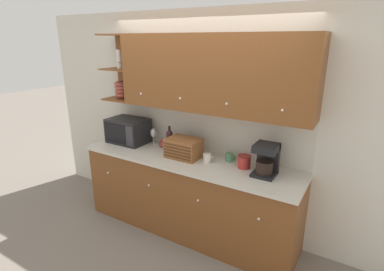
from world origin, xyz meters
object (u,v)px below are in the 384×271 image
(wine_glass, at_px, (153,133))
(storage_canister, at_px, (244,162))
(bread_box, at_px, (184,148))
(bowl_stack_on_counter, at_px, (164,143))
(mug_blue_second, at_px, (230,157))
(wine_bottle, at_px, (170,140))
(mug, at_px, (207,158))
(coffee_maker, at_px, (266,159))
(microwave, at_px, (128,131))

(wine_glass, bearing_deg, storage_canister, -4.81)
(bread_box, xyz_separation_m, storage_canister, (0.71, 0.08, -0.04))
(bowl_stack_on_counter, xyz_separation_m, mug_blue_second, (0.92, -0.01, 0.00))
(wine_bottle, relative_size, bread_box, 0.82)
(wine_glass, xyz_separation_m, bread_box, (0.60, -0.19, -0.03))
(mug, height_order, coffee_maker, coffee_maker)
(wine_bottle, bearing_deg, bowl_stack_on_counter, 149.22)
(bread_box, relative_size, coffee_maker, 1.17)
(wine_glass, bearing_deg, bread_box, -18.01)
(mug, relative_size, storage_canister, 0.71)
(microwave, height_order, bowl_stack_on_counter, microwave)
(bowl_stack_on_counter, xyz_separation_m, mug, (0.71, -0.16, 0.00))
(microwave, bearing_deg, bowl_stack_on_counter, 12.04)
(mug, bearing_deg, mug_blue_second, 35.99)
(coffee_maker, bearing_deg, wine_bottle, 177.17)
(bowl_stack_on_counter, distance_m, storage_canister, 1.13)
(wine_glass, bearing_deg, microwave, -160.39)
(wine_glass, bearing_deg, mug_blue_second, -1.14)
(microwave, distance_m, wine_bottle, 0.66)
(storage_canister, bearing_deg, mug, -171.44)
(wine_bottle, height_order, coffee_maker, coffee_maker)
(bowl_stack_on_counter, height_order, mug, same)
(wine_glass, bearing_deg, mug, -10.94)
(bread_box, relative_size, mug, 3.81)
(bowl_stack_on_counter, relative_size, wine_bottle, 0.46)
(microwave, height_order, mug_blue_second, microwave)
(microwave, height_order, storage_canister, microwave)
(wine_glass, distance_m, mug, 0.91)
(storage_canister, bearing_deg, wine_bottle, 179.20)
(coffee_maker, bearing_deg, mug, -178.66)
(microwave, bearing_deg, mug_blue_second, 3.82)
(bread_box, bearing_deg, microwave, 175.30)
(wine_bottle, bearing_deg, wine_glass, 163.60)
(wine_glass, height_order, bread_box, bread_box)
(microwave, bearing_deg, coffee_maker, -1.21)
(wine_bottle, bearing_deg, storage_canister, -0.80)
(wine_bottle, height_order, bread_box, wine_bottle)
(storage_canister, bearing_deg, mug_blue_second, 157.04)
(wine_glass, distance_m, bread_box, 0.63)
(mug_blue_second, height_order, storage_canister, storage_canister)
(bowl_stack_on_counter, distance_m, wine_bottle, 0.20)
(wine_bottle, height_order, mug, wine_bottle)
(mug, xyz_separation_m, mug_blue_second, (0.21, 0.15, -0.00))
(bowl_stack_on_counter, bearing_deg, wine_glass, 177.23)
(storage_canister, xyz_separation_m, coffee_maker, (0.25, -0.05, 0.10))
(bread_box, bearing_deg, bowl_stack_on_counter, 155.99)
(bowl_stack_on_counter, bearing_deg, storage_canister, -5.13)
(wine_glass, xyz_separation_m, wine_bottle, (0.33, -0.10, 0.00))
(bowl_stack_on_counter, xyz_separation_m, storage_canister, (1.13, -0.10, 0.02))
(bread_box, bearing_deg, wine_glass, 161.99)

